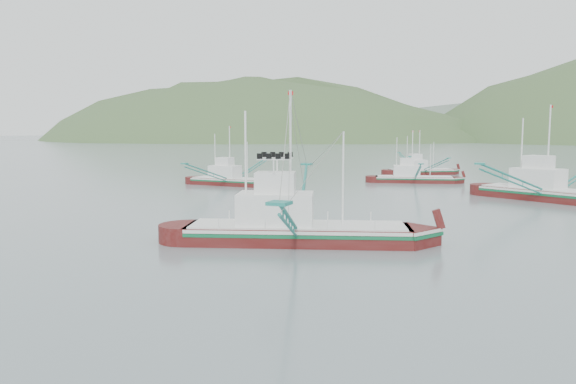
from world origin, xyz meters
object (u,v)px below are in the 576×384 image
at_px(bg_boat_left, 231,177).
at_px(bg_boat_right, 551,179).
at_px(main_boat, 296,211).
at_px(bg_boat_extra, 421,165).
at_px(bg_boat_far, 414,172).

bearing_deg(bg_boat_left, bg_boat_right, 0.81).
bearing_deg(main_boat, bg_boat_right, 43.62).
bearing_deg(bg_boat_extra, main_boat, -121.48).
height_order(bg_boat_far, bg_boat_left, bg_boat_left).
distance_m(bg_boat_far, bg_boat_extra, 16.10).
bearing_deg(bg_boat_far, main_boat, -103.95).
bearing_deg(main_boat, bg_boat_extra, 73.51).
bearing_deg(bg_boat_right, main_boat, -89.32).
distance_m(bg_boat_left, bg_boat_extra, 37.61).
relative_size(main_boat, bg_boat_extra, 1.46).
relative_size(bg_boat_right, bg_boat_extra, 1.40).
distance_m(main_boat, bg_boat_left, 42.73).
xyz_separation_m(main_boat, bg_boat_left, (-24.18, 35.22, -1.02)).
xyz_separation_m(bg_boat_far, bg_boat_extra, (-1.58, 16.02, 0.24)).
height_order(main_boat, bg_boat_far, main_boat).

